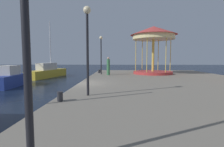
# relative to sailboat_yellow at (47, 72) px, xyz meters

# --- Properties ---
(ground_plane) EXTENTS (120.00, 120.00, 0.00)m
(ground_plane) POSITION_rel_sailboat_yellow_xyz_m (6.81, -10.89, -0.76)
(ground_plane) COLOR black
(quay_dock) EXTENTS (14.20, 28.15, 0.80)m
(quay_dock) POSITION_rel_sailboat_yellow_xyz_m (13.91, -10.89, -0.36)
(quay_dock) COLOR gray
(quay_dock) RESTS_ON ground
(sailboat_yellow) EXTENTS (3.19, 7.41, 7.75)m
(sailboat_yellow) POSITION_rel_sailboat_yellow_xyz_m (0.00, 0.00, 0.00)
(sailboat_yellow) COLOR gold
(sailboat_yellow) RESTS_ON ground
(motorboat_blue) EXTENTS (2.13, 4.38, 1.94)m
(motorboat_blue) POSITION_rel_sailboat_yellow_xyz_m (-0.47, -7.89, -0.02)
(motorboat_blue) COLOR navy
(motorboat_blue) RESTS_ON ground
(carousel) EXTENTS (5.30, 5.30, 5.48)m
(carousel) POSITION_rel_sailboat_yellow_xyz_m (13.76, -3.09, 4.17)
(carousel) COLOR #B23333
(carousel) RESTS_ON quay_dock
(lamp_post_mid_promenade) EXTENTS (0.36, 0.36, 4.22)m
(lamp_post_mid_promenade) POSITION_rel_sailboat_yellow_xyz_m (8.19, -15.11, 2.94)
(lamp_post_mid_promenade) COLOR black
(lamp_post_mid_promenade) RESTS_ON quay_dock
(lamp_post_far_end) EXTENTS (0.36, 0.36, 4.29)m
(lamp_post_far_end) POSITION_rel_sailboat_yellow_xyz_m (7.78, -3.85, 2.97)
(lamp_post_far_end) COLOR black
(lamp_post_far_end) RESTS_ON quay_dock
(bollard_center) EXTENTS (0.24, 0.24, 0.40)m
(bollard_center) POSITION_rel_sailboat_yellow_xyz_m (7.35, -2.20, 0.24)
(bollard_center) COLOR #2D2D33
(bollard_center) RESTS_ON quay_dock
(bollard_north) EXTENTS (0.24, 0.24, 0.40)m
(bollard_north) POSITION_rel_sailboat_yellow_xyz_m (7.43, -1.31, 0.24)
(bollard_north) COLOR #2D2D33
(bollard_north) RESTS_ON quay_dock
(bollard_south) EXTENTS (0.24, 0.24, 0.40)m
(bollard_south) POSITION_rel_sailboat_yellow_xyz_m (7.21, -16.28, 0.24)
(bollard_south) COLOR #2D2D33
(bollard_south) RESTS_ON quay_dock
(person_near_carousel) EXTENTS (0.34, 0.34, 1.95)m
(person_near_carousel) POSITION_rel_sailboat_yellow_xyz_m (8.64, -4.74, 0.96)
(person_near_carousel) COLOR #387247
(person_near_carousel) RESTS_ON quay_dock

